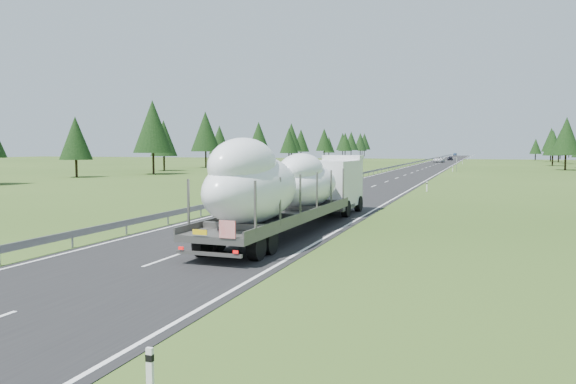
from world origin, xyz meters
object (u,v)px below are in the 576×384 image
(distant_van, at_px, (439,160))
(distant_car_dark, at_px, (450,158))
(boat_truck, at_px, (292,185))
(highway_sign, at_px, (457,162))
(distant_car_blue, at_px, (455,154))

(distant_van, bearing_deg, distant_car_dark, 90.45)
(distant_car_dark, bearing_deg, boat_truck, -87.48)
(highway_sign, height_order, distant_car_dark, highway_sign)
(distant_van, distance_m, distant_car_blue, 152.76)
(highway_sign, xyz_separation_m, distant_van, (-7.98, 66.02, -0.96))
(boat_truck, distance_m, distant_car_dark, 175.55)
(boat_truck, xyz_separation_m, distant_car_dark, (-1.58, 175.53, -1.76))
(boat_truck, distance_m, distant_car_blue, 299.21)
(boat_truck, bearing_deg, highway_sign, 86.61)
(distant_van, height_order, distant_car_dark, distant_van)
(boat_truck, bearing_deg, distant_car_dark, 90.51)
(highway_sign, bearing_deg, boat_truck, -93.39)
(highway_sign, xyz_separation_m, boat_truck, (-4.77, -80.39, 0.68))
(distant_car_dark, height_order, distant_car_blue, distant_car_dark)
(highway_sign, xyz_separation_m, distant_car_dark, (-6.34, 95.15, -1.09))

